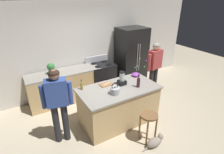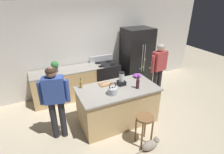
{
  "view_description": "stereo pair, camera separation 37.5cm",
  "coord_description": "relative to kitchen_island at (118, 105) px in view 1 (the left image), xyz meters",
  "views": [
    {
      "loc": [
        -1.95,
        -2.98,
        2.85
      ],
      "look_at": [
        0.0,
        0.3,
        1.06
      ],
      "focal_mm": 28.75,
      "sensor_mm": 36.0,
      "label": 1
    },
    {
      "loc": [
        -1.62,
        -3.16,
        2.85
      ],
      "look_at": [
        0.0,
        0.3,
        1.06
      ],
      "focal_mm": 28.75,
      "sensor_mm": 36.0,
      "label": 2
    }
  ],
  "objects": [
    {
      "name": "stove_range",
      "position": [
        0.34,
        1.52,
        0.01
      ],
      "size": [
        0.76,
        0.65,
        1.09
      ],
      "color": "black",
      "rests_on": "ground_plane"
    },
    {
      "name": "person_by_sink_right",
      "position": [
        1.57,
        0.54,
        0.52
      ],
      "size": [
        0.6,
        0.28,
        1.61
      ],
      "color": "#26262B",
      "rests_on": "ground_plane"
    },
    {
      "name": "kitchen_island",
      "position": [
        0.0,
        0.0,
        0.0
      ],
      "size": [
        1.81,
        0.97,
        0.91
      ],
      "color": "tan",
      "rests_on": "ground_plane"
    },
    {
      "name": "back_counter_run",
      "position": [
        -0.8,
        1.55,
        -0.0
      ],
      "size": [
        2.0,
        0.64,
        0.91
      ],
      "color": "tan",
      "rests_on": "ground_plane"
    },
    {
      "name": "mixing_bowl",
      "position": [
        0.71,
        0.31,
        0.5
      ],
      "size": [
        0.2,
        0.2,
        0.09
      ],
      "primitive_type": "ellipsoid",
      "color": "purple",
      "rests_on": "kitchen_island"
    },
    {
      "name": "ground_plane",
      "position": [
        0.0,
        0.0,
        -0.46
      ],
      "size": [
        14.0,
        14.0,
        0.0
      ],
      "primitive_type": "plane",
      "color": "beige"
    },
    {
      "name": "cat",
      "position": [
        0.2,
        -1.08,
        -0.35
      ],
      "size": [
        0.52,
        0.18,
        0.26
      ],
      "color": "gray",
      "rests_on": "ground_plane"
    },
    {
      "name": "refrigerator",
      "position": [
        1.45,
        1.5,
        0.49
      ],
      "size": [
        0.9,
        0.73,
        1.9
      ],
      "color": "black",
      "rests_on": "ground_plane"
    },
    {
      "name": "bottle_wine",
      "position": [
        0.4,
        -0.19,
        0.57
      ],
      "size": [
        0.08,
        0.08,
        0.32
      ],
      "color": "#471923",
      "rests_on": "kitchen_island"
    },
    {
      "name": "tea_kettle",
      "position": [
        -0.21,
        -0.18,
        0.53
      ],
      "size": [
        0.28,
        0.2,
        0.27
      ],
      "color": "#B7BABF",
      "rests_on": "kitchen_island"
    },
    {
      "name": "bottle_vinegar",
      "position": [
        -0.74,
        0.36,
        0.54
      ],
      "size": [
        0.06,
        0.06,
        0.24
      ],
      "color": "olive",
      "rests_on": "kitchen_island"
    },
    {
      "name": "cutting_board",
      "position": [
        -0.18,
        0.28,
        0.46
      ],
      "size": [
        0.3,
        0.2,
        0.02
      ],
      "primitive_type": "cube",
      "color": "#9E6B3D",
      "rests_on": "kitchen_island"
    },
    {
      "name": "blender_appliance",
      "position": [
        0.15,
        0.11,
        0.59
      ],
      "size": [
        0.17,
        0.17,
        0.32
      ],
      "color": "black",
      "rests_on": "kitchen_island"
    },
    {
      "name": "person_by_island_left",
      "position": [
        -1.36,
        0.06,
        0.53
      ],
      "size": [
        0.6,
        0.31,
        1.62
      ],
      "color": "#26262B",
      "rests_on": "ground_plane"
    },
    {
      "name": "back_wall",
      "position": [
        0.0,
        1.95,
        0.89
      ],
      "size": [
        8.0,
        0.1,
        2.7
      ],
      "primitive_type": "cube",
      "color": "silver",
      "rests_on": "ground_plane"
    },
    {
      "name": "potted_plant",
      "position": [
        -1.11,
        1.55,
        0.62
      ],
      "size": [
        0.2,
        0.2,
        0.3
      ],
      "color": "#4C4C51",
      "rests_on": "back_counter_run"
    },
    {
      "name": "bar_stool",
      "position": [
        0.17,
        -0.86,
        0.05
      ],
      "size": [
        0.36,
        0.36,
        0.65
      ],
      "color": "brown",
      "rests_on": "ground_plane"
    },
    {
      "name": "chef_knife",
      "position": [
        -0.16,
        0.28,
        0.47
      ],
      "size": [
        0.22,
        0.1,
        0.01
      ],
      "primitive_type": "cube",
      "rotation": [
        0.0,
        0.0,
        0.35
      ],
      "color": "#B7BABF",
      "rests_on": "cutting_board"
    }
  ]
}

